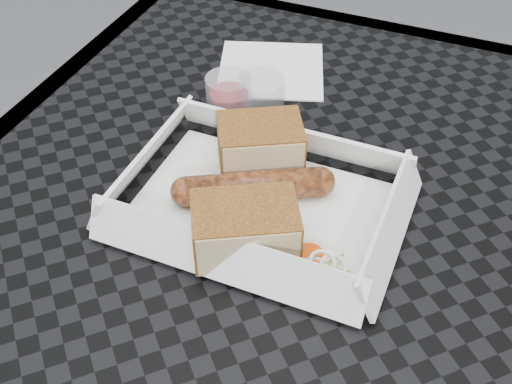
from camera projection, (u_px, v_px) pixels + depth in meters
patio_table at (345, 304)px, 0.60m from camera, size 0.80×0.80×0.74m
food_tray at (260, 208)px, 0.58m from camera, size 0.22×0.15×0.00m
bratwurst at (254, 187)px, 0.58m from camera, size 0.13×0.09×0.03m
bread_near at (260, 146)px, 0.60m from camera, size 0.09×0.09×0.05m
bread_far at (245, 228)px, 0.53m from camera, size 0.10×0.09×0.04m
veg_garnish at (322, 270)px, 0.52m from camera, size 0.03×0.03×0.00m
napkin at (271, 70)px, 0.75m from camera, size 0.15×0.15×0.00m
condiment_cup_sauce at (229, 90)px, 0.69m from camera, size 0.05×0.05×0.03m
condiment_cup_empty at (262, 91)px, 0.69m from camera, size 0.05×0.05×0.03m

